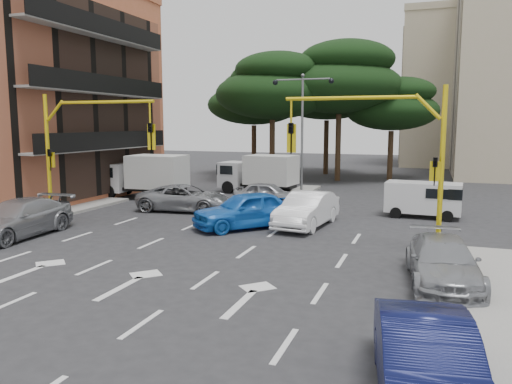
# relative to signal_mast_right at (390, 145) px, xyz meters

# --- Properties ---
(ground) EXTENTS (120.00, 120.00, 0.00)m
(ground) POSITION_rel_signal_mast_right_xyz_m (-6.80, -1.99, -3.88)
(ground) COLOR #28282B
(ground) RESTS_ON ground
(median_strip) EXTENTS (1.40, 6.00, 0.15)m
(median_strip) POSITION_rel_signal_mast_right_xyz_m (-6.80, 14.01, -3.81)
(median_strip) COLOR gray
(median_strip) RESTS_ON ground
(apartment_beige_far) EXTENTS (16.20, 12.15, 16.70)m
(apartment_beige_far) POSITION_rel_signal_mast_right_xyz_m (6.15, 42.01, 4.47)
(apartment_beige_far) COLOR #C0B490
(apartment_beige_far) RESTS_ON ground
(pine_left_near) EXTENTS (9.15, 9.15, 10.23)m
(pine_left_near) POSITION_rel_signal_mast_right_xyz_m (-10.75, 19.96, 3.72)
(pine_left_near) COLOR #382616
(pine_left_near) RESTS_ON ground
(pine_center) EXTENTS (9.98, 9.98, 11.16)m
(pine_center) POSITION_rel_signal_mast_right_xyz_m (-5.75, 21.96, 4.41)
(pine_center) COLOR #382616
(pine_center) RESTS_ON ground
(pine_left_far) EXTENTS (8.32, 8.32, 9.30)m
(pine_left_far) POSITION_rel_signal_mast_right_xyz_m (-13.75, 23.96, 3.03)
(pine_left_far) COLOR #382616
(pine_left_far) RESTS_ON ground
(pine_right) EXTENTS (7.49, 7.49, 8.37)m
(pine_right) POSITION_rel_signal_mast_right_xyz_m (-1.75, 23.96, 2.33)
(pine_right) COLOR #382616
(pine_right) RESTS_ON ground
(pine_back) EXTENTS (9.15, 9.15, 10.23)m
(pine_back) POSITION_rel_signal_mast_right_xyz_m (-7.75, 26.96, 3.72)
(pine_back) COLOR #382616
(pine_back) RESTS_ON ground
(signal_mast_right) EXTENTS (5.79, 0.37, 6.00)m
(signal_mast_right) POSITION_rel_signal_mast_right_xyz_m (0.00, 0.00, 0.00)
(signal_mast_right) COLOR yellow
(signal_mast_right) RESTS_ON ground
(signal_mast_left) EXTENTS (5.79, 0.37, 6.00)m
(signal_mast_left) POSITION_rel_signal_mast_right_xyz_m (-13.61, 0.00, 0.00)
(signal_mast_left) COLOR yellow
(signal_mast_left) RESTS_ON ground
(street_lamp_center) EXTENTS (4.16, 0.36, 7.77)m
(street_lamp_center) POSITION_rel_signal_mast_right_xyz_m (-6.80, 14.01, 1.54)
(street_lamp_center) COLOR slate
(street_lamp_center) RESTS_ON median_strip
(car_white_hatch) EXTENTS (2.18, 4.90, 1.56)m
(car_white_hatch) POSITION_rel_signal_mast_right_xyz_m (-3.80, 3.21, -3.10)
(car_white_hatch) COLOR white
(car_white_hatch) RESTS_ON ground
(car_blue_compact) EXTENTS (4.74, 4.86, 1.65)m
(car_blue_compact) POSITION_rel_signal_mast_right_xyz_m (-6.30, 1.98, -3.06)
(car_blue_compact) COLOR blue
(car_blue_compact) RESTS_ON ground
(car_silver_wagon) EXTENTS (2.38, 5.38, 1.54)m
(car_silver_wagon) POSITION_rel_signal_mast_right_xyz_m (-14.62, -2.82, -3.12)
(car_silver_wagon) COLOR gray
(car_silver_wagon) RESTS_ON ground
(car_silver_cross_a) EXTENTS (5.29, 2.85, 1.41)m
(car_silver_cross_a) POSITION_rel_signal_mast_right_xyz_m (-10.95, 5.03, -3.18)
(car_silver_cross_a) COLOR gray
(car_silver_cross_a) RESTS_ON ground
(car_silver_cross_b) EXTENTS (4.00, 1.77, 1.34)m
(car_silver_cross_b) POSITION_rel_signal_mast_right_xyz_m (-7.35, 8.29, -3.21)
(car_silver_cross_b) COLOR #9EA0A6
(car_silver_cross_b) RESTS_ON ground
(car_navy_parked) EXTENTS (2.20, 4.60, 1.45)m
(car_navy_parked) POSITION_rel_signal_mast_right_xyz_m (1.53, -10.32, -3.16)
(car_navy_parked) COLOR #0B0F39
(car_navy_parked) RESTS_ON ground
(car_silver_parked) EXTENTS (2.41, 4.84, 1.35)m
(car_silver_parked) POSITION_rel_signal_mast_right_xyz_m (1.90, -3.52, -3.21)
(car_silver_parked) COLOR #93959A
(car_silver_parked) RESTS_ON ground
(van_white) EXTENTS (3.70, 1.86, 1.80)m
(van_white) POSITION_rel_signal_mast_right_xyz_m (1.14, 7.34, -2.98)
(van_white) COLOR silver
(van_white) RESTS_ON ground
(box_truck_a) EXTENTS (5.65, 2.59, 2.73)m
(box_truck_a) POSITION_rel_signal_mast_right_xyz_m (-15.54, 8.28, -2.52)
(box_truck_a) COLOR white
(box_truck_a) RESTS_ON ground
(box_truck_b) EXTENTS (5.50, 2.84, 2.59)m
(box_truck_b) POSITION_rel_signal_mast_right_xyz_m (-9.46, 12.74, -2.59)
(box_truck_b) COLOR silver
(box_truck_b) RESTS_ON ground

